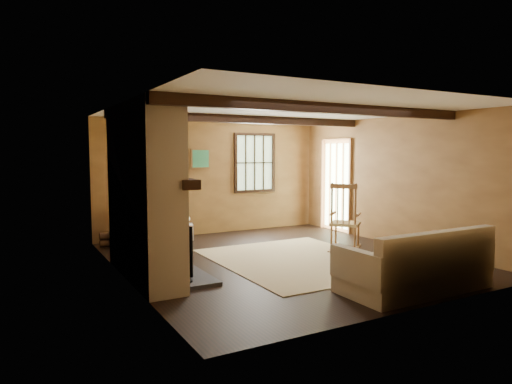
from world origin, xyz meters
TOP-DOWN VIEW (x-y plane):
  - ground at (0.00, 0.00)m, footprint 5.50×5.50m
  - room_envelope at (0.22, 0.26)m, footprint 5.02×5.52m
  - fireplace at (-2.23, -0.00)m, footprint 1.02×2.30m
  - rug at (0.20, -0.20)m, footprint 2.50×3.00m
  - rocking_chair at (1.37, 0.07)m, footprint 0.95×0.91m
  - sofa at (0.59, -2.27)m, footprint 1.98×0.88m
  - firewood_pile at (-2.06, 2.38)m, footprint 0.74×0.13m
  - laundry_basket at (-0.87, 2.41)m, footprint 0.59×0.51m
  - basket_pillow at (-0.87, 2.41)m, footprint 0.48×0.42m
  - armchair at (-1.69, 2.18)m, footprint 1.20×1.19m

SIDE VIEW (x-z plane):
  - ground at x=0.00m, z-range 0.00..0.00m
  - rug at x=0.20m, z-range 0.00..0.01m
  - firewood_pile at x=-2.06m, z-range 0.00..0.27m
  - laundry_basket at x=-0.87m, z-range 0.00..0.30m
  - sofa at x=0.59m, z-range -0.11..0.69m
  - armchair at x=-1.69m, z-range 0.00..0.81m
  - basket_pillow at x=-0.87m, z-range 0.30..0.51m
  - rocking_chair at x=1.37m, z-range -0.09..1.11m
  - fireplace at x=-2.23m, z-range -0.10..2.30m
  - room_envelope at x=0.22m, z-range 0.41..2.85m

